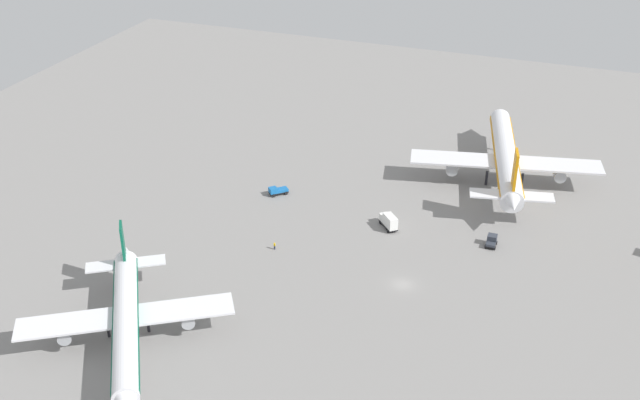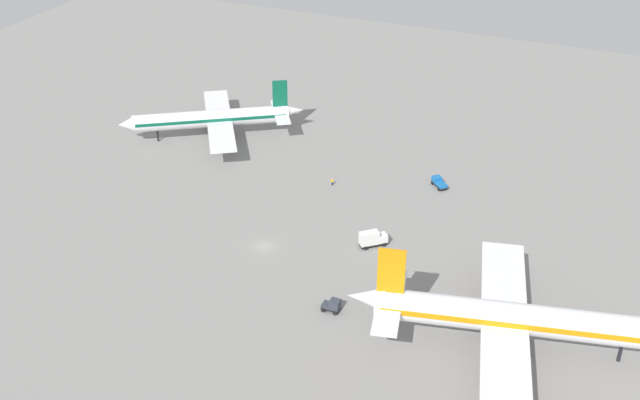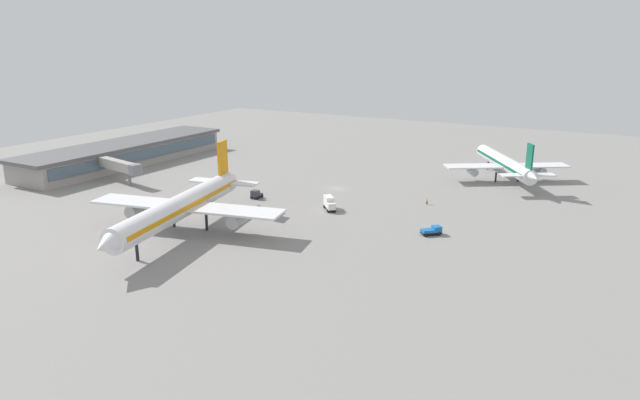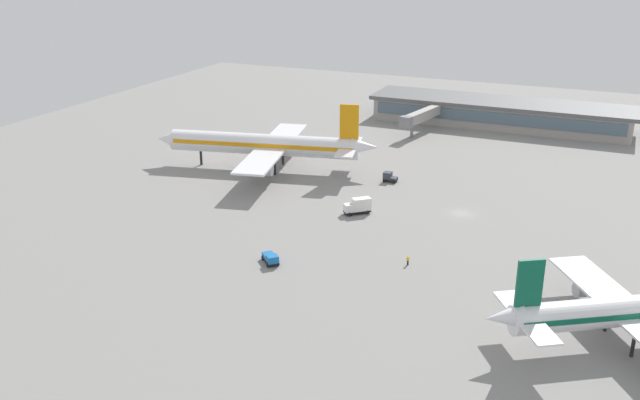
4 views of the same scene
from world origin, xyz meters
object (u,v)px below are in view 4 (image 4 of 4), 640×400
Objects in this scene: airplane_taxiing at (266,145)px; pushback_tractor at (271,258)px; baggage_tug at (389,177)px; ground_crew_worker at (408,260)px; airplane_at_gate at (640,310)px; catering_truck at (358,206)px.

pushback_tractor is at bearing 105.83° from airplane_taxiing.
ground_crew_worker is (-17.19, 41.65, -0.31)m from baggage_tug.
airplane_at_gate is 12.70× the size of baggage_tug.
catering_truck is 3.26× the size of ground_crew_worker.
ground_crew_worker is (-48.12, 39.08, -5.34)m from airplane_taxiing.
baggage_tug is 50.87m from pushback_tractor.
baggage_tug is 22.06m from catering_truck.
baggage_tug is 1.92× the size of ground_crew_worker.
ground_crew_worker is at bearing 112.19° from baggage_tug.
airplane_taxiing is 33.21× the size of ground_crew_worker.
ground_crew_worker is (36.81, -11.36, -4.26)m from airplane_at_gate.
airplane_at_gate is at bearing 43.66° from pushback_tractor.
baggage_tug reaches higher than pushback_tractor.
baggage_tug is 0.72× the size of pushback_tractor.
airplane_taxiing is 31.44m from baggage_tug.
catering_truck is at bearing 91.19° from baggage_tug.
pushback_tractor is (-25.85, 48.04, -5.22)m from airplane_taxiing.
airplane_at_gate is 0.73× the size of airplane_taxiing.
pushback_tractor is 0.82× the size of catering_truck.
baggage_tug is at bearing 156.72° from ground_crew_worker.
catering_truck is at bearing 135.80° from airplane_taxiing.
pushback_tractor reaches higher than ground_crew_worker.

